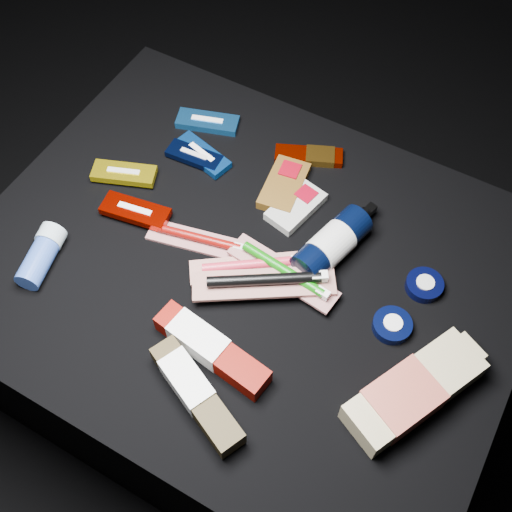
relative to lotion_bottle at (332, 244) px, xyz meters
The scene contains 21 objects.
ground 0.46m from the lotion_bottle, 143.32° to the right, with size 3.00×3.00×0.00m, color black.
cloth_table 0.28m from the lotion_bottle, 143.32° to the right, with size 0.98×0.78×0.40m, color black.
luna_bar_0 0.40m from the lotion_bottle, 155.88° to the left, with size 0.14×0.09×0.02m.
luna_bar_1 0.33m from the lotion_bottle, 166.29° to the left, with size 0.13×0.08×0.02m.
luna_bar_2 0.34m from the lotion_bottle, 168.61° to the left, with size 0.11×0.05×0.01m.
luna_bar_3 0.43m from the lotion_bottle, behind, with size 0.13×0.09×0.02m.
luna_bar_4 0.37m from the lotion_bottle, 163.44° to the right, with size 0.13×0.07×0.02m.
clif_bar_0 0.17m from the lotion_bottle, 146.60° to the left, with size 0.09×0.14×0.02m.
clif_bar_1 0.12m from the lotion_bottle, 148.24° to the left, with size 0.09×0.13×0.02m.
power_bar 0.23m from the lotion_bottle, 125.01° to the left, with size 0.14×0.09×0.02m.
lotion_bottle is the anchor object (origin of this frame).
cream_tin_upper 0.18m from the lotion_bottle, ahead, with size 0.07×0.07×0.02m.
cream_tin_lower 0.18m from the lotion_bottle, 28.24° to the right, with size 0.07×0.07×0.02m.
bodywash_bottle 0.29m from the lotion_bottle, 38.91° to the right, with size 0.17×0.25×0.05m.
deodorant_stick 0.52m from the lotion_bottle, 148.54° to the right, with size 0.07×0.12×0.05m.
toothbrush_pack_0 0.24m from the lotion_bottle, 156.30° to the right, with size 0.20×0.09×0.02m.
toothbrush_pack_1 0.15m from the lotion_bottle, 135.94° to the right, with size 0.21×0.17×0.02m.
toothbrush_pack_2 0.10m from the lotion_bottle, 118.69° to the right, with size 0.22×0.07×0.02m.
toothbrush_pack_3 0.14m from the lotion_bottle, 117.37° to the right, with size 0.24×0.18×0.03m.
toothpaste_carton_red 0.29m from the lotion_bottle, 108.73° to the right, with size 0.22×0.08×0.04m.
toothpaste_carton_green 0.36m from the lotion_bottle, 101.44° to the right, with size 0.20×0.12×0.04m.
Camera 1 is at (0.31, -0.52, 1.38)m, focal length 45.00 mm.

